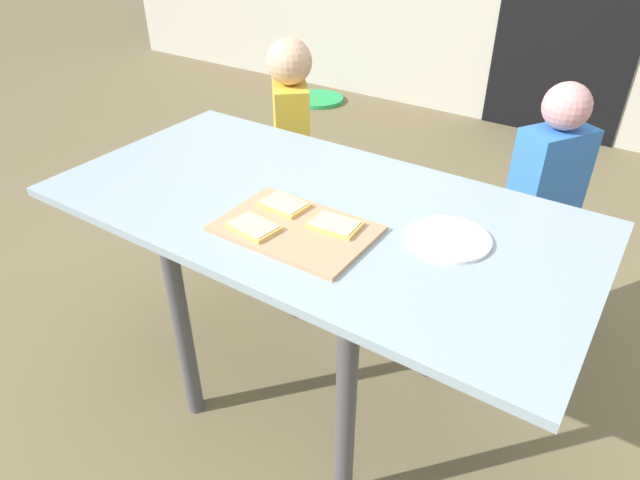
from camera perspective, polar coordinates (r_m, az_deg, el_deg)
name	(u,v)px	position (r m, az deg, el deg)	size (l,w,h in m)	color
ground_plane	(316,389)	(2.05, -0.45, -15.00)	(16.00, 16.00, 0.00)	#706444
dining_table	(315,233)	(1.62, -0.55, 0.73)	(1.53, 0.78, 0.75)	#8FA3AF
cutting_board	(296,229)	(1.45, -2.49, 1.17)	(0.40, 0.27, 0.01)	tan
pizza_slice_far_right	(335,225)	(1.44, 1.55, 1.58)	(0.13, 0.10, 0.01)	#E6B757
pizza_slice_far_left	(284,204)	(1.53, -3.74, 3.67)	(0.13, 0.10, 0.01)	#E6B757
pizza_slice_near_left	(254,227)	(1.44, -6.82, 1.38)	(0.14, 0.10, 0.01)	#E6B757
plate_white_right	(448,239)	(1.44, 12.99, 0.12)	(0.22, 0.22, 0.01)	white
child_left	(291,135)	(2.47, -2.94, 10.63)	(0.26, 0.27, 0.99)	#413F57
child_right	(543,202)	(2.14, 21.84, 3.65)	(0.25, 0.28, 0.98)	#423071
garden_hose_coil	(318,99)	(4.63, -0.21, 14.21)	(0.41, 0.41, 0.03)	green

